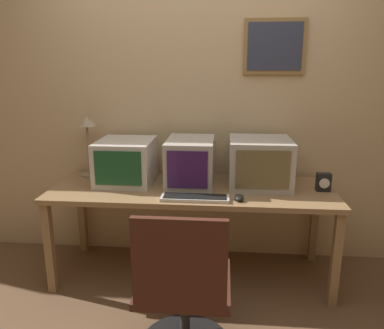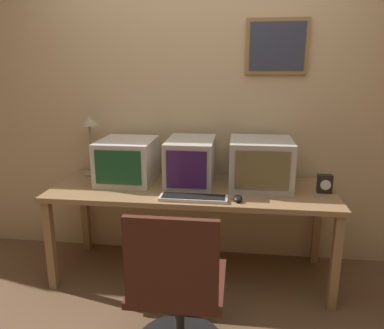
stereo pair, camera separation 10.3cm
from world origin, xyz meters
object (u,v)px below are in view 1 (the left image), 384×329
object	(u,v)px
keyboard_main	(195,198)
office_chair	(183,297)
desk_clock	(323,182)
desk_lamp	(87,131)
mouse_near_keyboard	(239,198)
monitor_left	(126,161)
monitor_center	(190,162)
monitor_right	(260,162)

from	to	relation	value
keyboard_main	office_chair	world-z (taller)	office_chair
keyboard_main	desk_clock	size ratio (longest dim) A/B	3.52
desk_clock	desk_lamp	bearing A→B (deg)	172.72
keyboard_main	desk_clock	world-z (taller)	desk_clock
desk_clock	mouse_near_keyboard	bearing A→B (deg)	-157.60
monitor_left	monitor_center	world-z (taller)	monitor_center
monitor_left	desk_clock	world-z (taller)	monitor_left
keyboard_main	desk_lamp	distance (m)	1.08
monitor_left	office_chair	xyz separation A→B (m)	(0.54, -0.95, -0.50)
monitor_right	mouse_near_keyboard	distance (m)	0.41
monitor_center	keyboard_main	xyz separation A→B (m)	(0.06, -0.33, -0.16)
monitor_right	keyboard_main	bearing A→B (deg)	-142.03
monitor_left	desk_clock	bearing A→B (deg)	-3.63
office_chair	monitor_left	bearing A→B (deg)	119.50
keyboard_main	desk_lamp	world-z (taller)	desk_lamp
monitor_center	monitor_right	size ratio (longest dim) A/B	1.06
monitor_right	mouse_near_keyboard	xyz separation A→B (m)	(-0.16, -0.34, -0.16)
mouse_near_keyboard	desk_clock	distance (m)	0.65
monitor_right	desk_lamp	size ratio (longest dim) A/B	0.95
monitor_center	desk_lamp	xyz separation A→B (m)	(-0.83, 0.16, 0.19)
mouse_near_keyboard	desk_clock	world-z (taller)	desk_clock
desk_lamp	monitor_left	bearing A→B (deg)	-21.89
monitor_center	desk_clock	size ratio (longest dim) A/B	3.73
monitor_center	monitor_right	bearing A→B (deg)	2.48
monitor_left	keyboard_main	bearing A→B (deg)	-32.36
mouse_near_keyboard	monitor_left	bearing A→B (deg)	158.08
monitor_center	office_chair	distance (m)	1.06
mouse_near_keyboard	office_chair	distance (m)	0.77
monitor_center	office_chair	size ratio (longest dim) A/B	0.54
keyboard_main	monitor_left	bearing A→B (deg)	147.64
monitor_left	desk_lamp	distance (m)	0.42
monitor_left	monitor_right	world-z (taller)	monitor_right
mouse_near_keyboard	monitor_center	bearing A→B (deg)	137.85
keyboard_main	mouse_near_keyboard	size ratio (longest dim) A/B	4.40
monitor_right	mouse_near_keyboard	size ratio (longest dim) A/B	4.39
monitor_left	monitor_center	bearing A→B (deg)	-2.38
keyboard_main	desk_clock	bearing A→B (deg)	16.08
monitor_right	office_chair	distance (m)	1.18
desk_clock	desk_lamp	size ratio (longest dim) A/B	0.27
keyboard_main	desk_clock	distance (m)	0.93
monitor_left	mouse_near_keyboard	bearing A→B (deg)	-21.92
monitor_right	desk_clock	distance (m)	0.47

